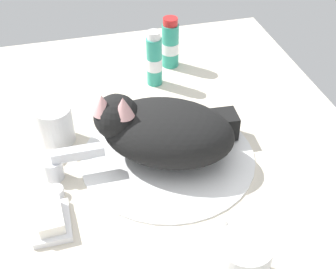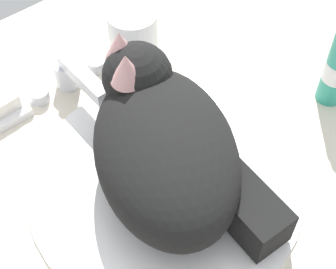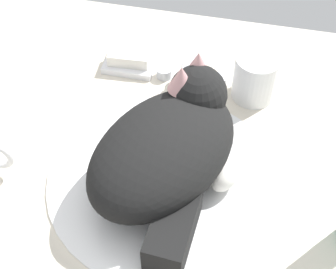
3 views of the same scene
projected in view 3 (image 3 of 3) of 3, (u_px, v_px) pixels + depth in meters
The scene contains 7 objects.
ground_plane at pixel (163, 185), 75.27cm from camera, with size 110.00×82.50×3.00cm, color beige.
sink_basin at pixel (163, 178), 73.85cm from camera, with size 34.43×34.43×0.75cm, color white.
faucet at pixel (190, 74), 85.11cm from camera, with size 12.50×11.58×6.10cm.
cat at pixel (170, 147), 69.44cm from camera, with size 25.97×30.50×14.59cm.
rinse_cup at pixel (255, 77), 82.79cm from camera, with size 7.32×7.32×8.08cm.
soap_dish at pixel (130, 64), 90.21cm from camera, with size 9.00×6.40×1.20cm, color white.
soap_bar at pixel (129, 56), 88.94cm from camera, with size 7.23×4.20×2.16cm, color white.
Camera 3 is at (10.04, -42.18, 60.50)cm, focal length 53.32 mm.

